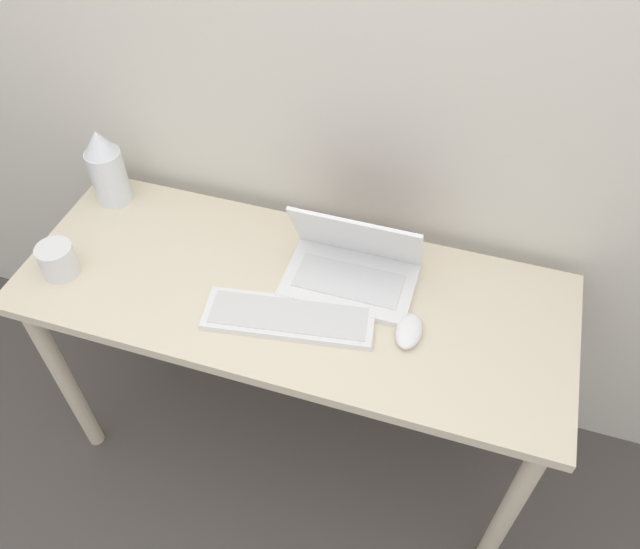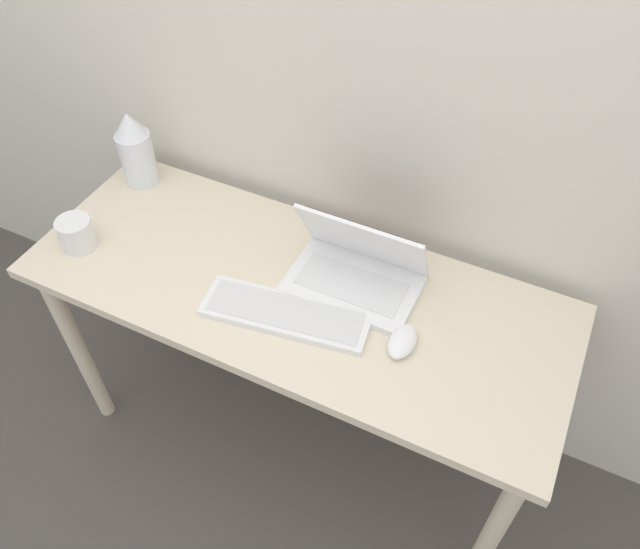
% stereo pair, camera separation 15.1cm
% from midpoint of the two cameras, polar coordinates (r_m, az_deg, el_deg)
% --- Properties ---
extents(ground_plane, '(12.00, 12.00, 0.00)m').
position_cam_midpoint_polar(ground_plane, '(2.14, -6.68, -20.78)').
color(ground_plane, '#4C4742').
extents(wall_back, '(6.00, 0.05, 2.50)m').
position_cam_midpoint_polar(wall_back, '(1.56, -1.77, 19.61)').
color(wall_back, silver).
rests_on(wall_back, ground_plane).
extents(desk, '(1.44, 0.56, 0.77)m').
position_cam_midpoint_polar(desk, '(1.69, -5.06, -3.93)').
color(desk, beige).
rests_on(desk, ground_plane).
extents(laptop, '(0.34, 0.22, 0.21)m').
position_cam_midpoint_polar(laptop, '(1.60, 0.28, 0.69)').
color(laptop, white).
rests_on(laptop, desk).
extents(keyboard, '(0.44, 0.19, 0.02)m').
position_cam_midpoint_polar(keyboard, '(1.54, -5.68, -4.10)').
color(keyboard, white).
rests_on(keyboard, desk).
extents(mouse, '(0.06, 0.11, 0.03)m').
position_cam_midpoint_polar(mouse, '(1.51, 5.31, -5.34)').
color(mouse, white).
rests_on(mouse, desk).
extents(vase, '(0.10, 0.10, 0.24)m').
position_cam_midpoint_polar(vase, '(1.91, -21.16, 9.03)').
color(vase, white).
rests_on(vase, desk).
extents(mug, '(0.09, 0.09, 0.09)m').
position_cam_midpoint_polar(mug, '(1.79, -25.13, 1.08)').
color(mug, white).
rests_on(mug, desk).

